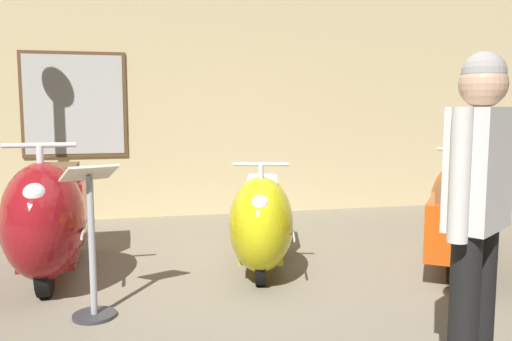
# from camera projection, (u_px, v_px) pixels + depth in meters

# --- Properties ---
(ground_plane) EXTENTS (60.00, 60.00, 0.00)m
(ground_plane) POSITION_uv_depth(u_px,v_px,m) (267.00, 313.00, 3.49)
(ground_plane) COLOR gray
(showroom_back_wall) EXTENTS (18.00, 0.24, 3.99)m
(showroom_back_wall) POSITION_uv_depth(u_px,v_px,m) (201.00, 58.00, 6.63)
(showroom_back_wall) COLOR #CCB784
(showroom_back_wall) RESTS_ON ground
(scooter_0) EXTENTS (0.61, 1.84, 1.12)m
(scooter_0) POSITION_uv_depth(u_px,v_px,m) (50.00, 218.00, 4.10)
(scooter_0) COLOR black
(scooter_0) RESTS_ON ground
(scooter_1) EXTENTS (0.81, 1.62, 0.95)m
(scooter_1) POSITION_uv_depth(u_px,v_px,m) (261.00, 221.00, 4.32)
(scooter_1) COLOR black
(scooter_1) RESTS_ON ground
(scooter_2) EXTENTS (1.33, 1.59, 1.00)m
(scooter_2) POSITION_uv_depth(u_px,v_px,m) (458.00, 210.00, 4.68)
(scooter_2) COLOR black
(scooter_2) RESTS_ON ground
(visitor_0) EXTENTS (0.46, 0.40, 1.61)m
(visitor_0) POSITION_uv_depth(u_px,v_px,m) (477.00, 200.00, 2.43)
(visitor_0) COLOR black
(visitor_0) RESTS_ON ground
(info_stanchion) EXTENTS (0.38, 0.33, 1.01)m
(info_stanchion) POSITION_uv_depth(u_px,v_px,m) (92.00, 255.00, 3.38)
(info_stanchion) COLOR #333338
(info_stanchion) RESTS_ON ground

